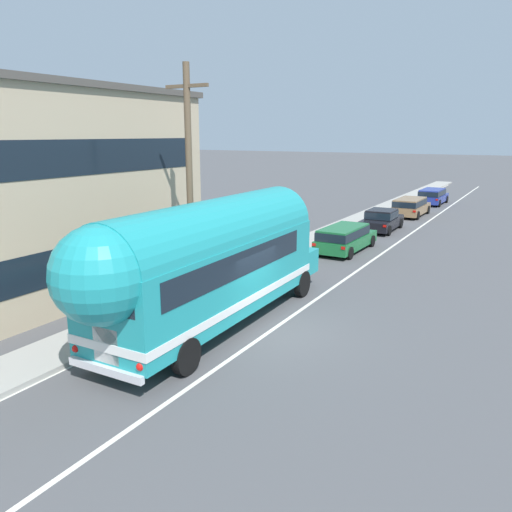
% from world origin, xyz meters
% --- Properties ---
extents(ground_plane, '(300.00, 300.00, 0.00)m').
position_xyz_m(ground_plane, '(0.00, 0.00, 0.00)').
color(ground_plane, '#4C4C4F').
extents(lane_markings, '(3.60, 80.00, 0.01)m').
position_xyz_m(lane_markings, '(-1.60, 12.00, 0.00)').
color(lane_markings, silver).
rests_on(lane_markings, ground).
extents(sidewalk_slab, '(1.93, 90.00, 0.15)m').
position_xyz_m(sidewalk_slab, '(-4.43, 10.00, 0.07)').
color(sidewalk_slab, '#9E9B93').
rests_on(sidewalk_slab, ground).
extents(utility_pole, '(1.80, 0.24, 8.50)m').
position_xyz_m(utility_pole, '(-4.27, 1.67, 4.42)').
color(utility_pole, brown).
rests_on(utility_pole, ground).
extents(painted_bus, '(2.75, 11.94, 4.12)m').
position_xyz_m(painted_bus, '(-1.72, -0.92, 2.30)').
color(painted_bus, teal).
rests_on(painted_bus, ground).
extents(car_lead, '(1.99, 4.86, 1.37)m').
position_xyz_m(car_lead, '(-1.88, 11.74, 0.80)').
color(car_lead, '#196633').
rests_on(car_lead, ground).
extents(car_second, '(1.97, 4.43, 1.37)m').
position_xyz_m(car_second, '(-1.92, 18.62, 0.73)').
color(car_second, black).
rests_on(car_second, ground).
extents(car_third, '(2.06, 4.76, 1.37)m').
position_xyz_m(car_third, '(-1.73, 25.48, 0.80)').
color(car_third, olive).
rests_on(car_third, ground).
extents(car_fourth, '(2.00, 4.70, 1.37)m').
position_xyz_m(car_fourth, '(-1.61, 33.08, 0.80)').
color(car_fourth, navy).
rests_on(car_fourth, ground).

